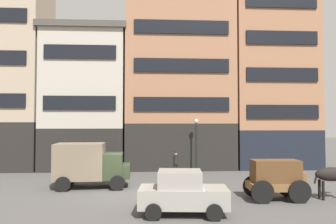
% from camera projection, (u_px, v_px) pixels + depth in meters
% --- Properties ---
extents(ground_plane, '(120.00, 120.00, 0.00)m').
position_uv_depth(ground_plane, '(127.00, 193.00, 17.06)').
color(ground_plane, '#4C4947').
extents(building_center_left, '(7.12, 5.57, 11.86)m').
position_uv_depth(building_center_left, '(87.00, 98.00, 26.66)').
color(building_center_left, black).
rests_on(building_center_left, ground_plane).
extents(building_center_right, '(9.50, 5.57, 16.59)m').
position_uv_depth(building_center_right, '(179.00, 71.00, 27.20)').
color(building_center_right, black).
rests_on(building_center_right, ground_plane).
extents(building_far_right, '(7.53, 5.57, 15.76)m').
position_uv_depth(building_far_right, '(270.00, 77.00, 27.66)').
color(building_far_right, black).
rests_on(building_far_right, ground_plane).
extents(cargo_wagon, '(2.93, 1.56, 1.98)m').
position_uv_depth(cargo_wagon, '(277.00, 177.00, 15.48)').
color(cargo_wagon, brown).
rests_on(cargo_wagon, ground_plane).
extents(draft_horse, '(2.35, 0.64, 2.30)m').
position_uv_depth(draft_horse, '(334.00, 174.00, 15.65)').
color(draft_horse, black).
rests_on(draft_horse, ground_plane).
extents(delivery_truck_near, '(4.42, 2.29, 2.62)m').
position_uv_depth(delivery_truck_near, '(90.00, 163.00, 18.42)').
color(delivery_truck_near, '#2D3823').
rests_on(delivery_truck_near, ground_plane).
extents(sedan_dark, '(3.82, 2.10, 1.83)m').
position_uv_depth(sedan_dark, '(182.00, 193.00, 13.03)').
color(sedan_dark, gray).
rests_on(sedan_dark, ground_plane).
extents(pedestrian_officer, '(0.47, 0.47, 1.79)m').
position_uv_depth(pedestrian_officer, '(176.00, 162.00, 22.39)').
color(pedestrian_officer, black).
rests_on(pedestrian_officer, ground_plane).
extents(streetlamp_curbside, '(0.32, 0.32, 4.12)m').
position_uv_depth(streetlamp_curbside, '(196.00, 138.00, 23.75)').
color(streetlamp_curbside, black).
rests_on(streetlamp_curbside, ground_plane).
extents(fire_hydrant_curbside, '(0.24, 0.24, 0.83)m').
position_uv_depth(fire_hydrant_curbside, '(88.00, 170.00, 22.61)').
color(fire_hydrant_curbside, maroon).
rests_on(fire_hydrant_curbside, ground_plane).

